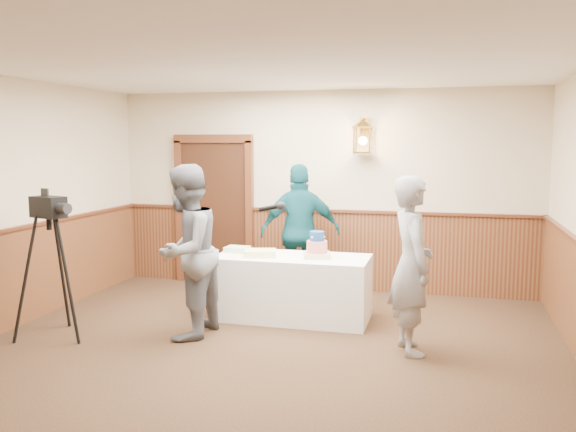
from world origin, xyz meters
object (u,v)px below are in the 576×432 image
display_table (292,287)px  sheet_cake_yellow (260,253)px  tiered_cake (317,247)px  interviewer (186,252)px  baker (411,265)px  sheet_cake_green (237,249)px  assistant_p (300,232)px  tv_camera_rig (52,275)px

display_table → sheet_cake_yellow: sheet_cake_yellow is taller
display_table → tiered_cake: 0.58m
interviewer → baker: size_ratio=1.05×
tiered_cake → sheet_cake_green: size_ratio=1.33×
sheet_cake_yellow → assistant_p: (0.24, 1.02, 0.11)m
baker → assistant_p: bearing=21.8°
tiered_cake → sheet_cake_yellow: size_ratio=1.00×
assistant_p → sheet_cake_yellow: bearing=58.0°
display_table → tv_camera_rig: bearing=-149.8°
sheet_cake_green → interviewer: size_ratio=0.15×
tiered_cake → tv_camera_rig: tv_camera_rig is taller
interviewer → tv_camera_rig: 1.44m
sheet_cake_green → assistant_p: bearing=53.4°
sheet_cake_green → tv_camera_rig: bearing=-137.5°
tiered_cake → baker: (1.12, -0.80, 0.01)m
sheet_cake_green → baker: baker is taller
tiered_cake → sheet_cake_green: tiered_cake is taller
display_table → sheet_cake_green: size_ratio=6.51×
sheet_cake_yellow → tv_camera_rig: bearing=-147.4°
display_table → baker: (1.42, -0.82, 0.51)m
tiered_cake → interviewer: (-1.23, -0.92, 0.06)m
baker → interviewer: bearing=73.1°
baker → assistant_p: assistant_p is taller
display_table → tiered_cake: bearing=-3.2°
sheet_cake_green → baker: (2.14, -0.93, 0.10)m
sheet_cake_yellow → tiered_cake: bearing=7.3°
tiered_cake → interviewer: interviewer is taller
tiered_cake → tv_camera_rig: bearing=-153.0°
tv_camera_rig → interviewer: bearing=34.5°
sheet_cake_yellow → tv_camera_rig: 2.29m
sheet_cake_yellow → tv_camera_rig: (-1.93, -1.24, -0.11)m
tiered_cake → assistant_p: size_ratio=0.20×
tiered_cake → interviewer: bearing=-143.3°
display_table → tv_camera_rig: 2.67m
baker → tv_camera_rig: (-3.71, -0.52, -0.20)m
baker → sheet_cake_green: bearing=46.9°
sheet_cake_yellow → sheet_cake_green: sheet_cake_yellow is taller
assistant_p → interviewer: bearing=47.8°
sheet_cake_yellow → sheet_cake_green: size_ratio=1.33×
display_table → interviewer: (-0.93, -0.93, 0.55)m
sheet_cake_green → assistant_p: 1.02m
sheet_cake_green → baker: size_ratio=0.16×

